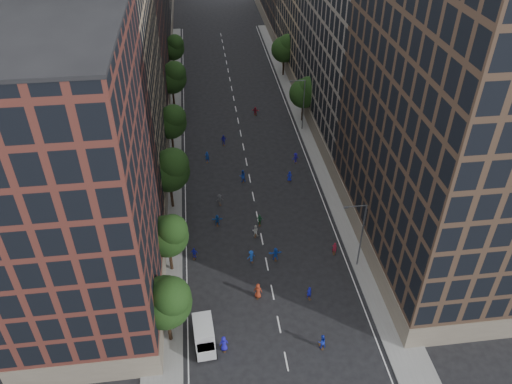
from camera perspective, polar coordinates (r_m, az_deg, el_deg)
ground at (r=80.88m, az=-1.41°, el=4.99°), size 240.00×240.00×0.00m
sidewalk_left at (r=87.23m, az=-9.86°, el=7.01°), size 4.00×105.00×0.15m
sidewalk_right at (r=89.01m, az=5.86°, el=8.01°), size 4.00×105.00×0.15m
bldg_left_a at (r=49.70m, az=-20.32°, el=0.71°), size 14.00×22.00×30.00m
bldg_left_b at (r=69.61m, az=-17.39°, el=13.60°), size 14.00×26.00×34.00m
bldg_left_c at (r=92.01m, az=-15.23°, el=17.40°), size 14.00×20.00×28.00m
bldg_right_a at (r=56.10m, az=21.08°, el=8.38°), size 14.00×30.00×36.00m
bldg_right_b at (r=81.23m, az=12.18°, el=17.24°), size 14.00×28.00×33.00m
tree_left_0 at (r=48.90m, az=-10.17°, el=-12.15°), size 5.20×5.20×8.83m
tree_left_1 at (r=56.33m, az=-9.94°, el=-4.80°), size 4.80×4.80×8.21m
tree_left_2 at (r=65.40m, az=-9.82°, el=2.62°), size 5.60×5.60×9.45m
tree_left_3 at (r=77.73m, az=-9.65°, el=8.00°), size 5.00×5.00×8.58m
tree_left_4 at (r=92.02m, az=-9.54°, el=12.85°), size 5.40×5.40×9.08m
tree_left_5 at (r=107.07m, az=-9.43°, el=16.04°), size 4.80×4.80×8.33m
tree_right_a at (r=86.71m, az=5.63°, el=11.33°), size 5.00×5.00×8.39m
tree_right_b at (r=104.67m, az=3.35°, el=16.13°), size 5.20×5.20×8.83m
streetlamp_near at (r=57.56m, az=11.83°, el=-4.53°), size 2.64×0.22×9.06m
streetlamp_far at (r=84.19m, az=5.32°, el=10.20°), size 2.64×0.22×9.06m
cargo_van at (r=51.86m, az=-5.95°, el=-15.99°), size 2.37×4.57×2.36m
skater_0 at (r=51.52m, az=-3.69°, el=-16.93°), size 0.95×0.67×1.81m
skater_1 at (r=56.09m, az=6.08°, el=-11.39°), size 0.65×0.49×1.60m
skater_2 at (r=52.04m, az=7.53°, el=-16.60°), size 0.95×0.81×1.71m
skater_3 at (r=59.78m, az=-0.56°, el=-7.38°), size 1.18×0.95×1.60m
skater_4 at (r=60.67m, az=-7.06°, el=-6.97°), size 0.96×0.62×1.53m
skater_5 at (r=60.02m, az=2.24°, el=-7.11°), size 1.60×0.56×1.71m
skater_6 at (r=55.75m, az=0.22°, el=-11.25°), size 1.07×0.85×1.91m
skater_7 at (r=61.55m, az=8.96°, el=-6.36°), size 0.68×0.55×1.61m
skater_8 at (r=63.13m, az=-0.09°, el=-4.48°), size 0.95×0.82×1.66m
skater_9 at (r=68.45m, az=-4.17°, el=-0.88°), size 1.10×0.73×1.59m
skater_10 at (r=64.86m, az=0.43°, el=-3.23°), size 0.98×0.57×1.57m
skater_11 at (r=65.05m, az=-4.45°, el=-3.24°), size 1.42×0.46×1.53m
skater_12 at (r=73.00m, az=3.86°, el=1.78°), size 0.84×0.63×1.54m
skater_13 at (r=77.39m, az=-5.61°, el=4.00°), size 0.73×0.56×1.78m
skater_14 at (r=72.61m, az=-1.56°, el=1.83°), size 1.02×0.84×1.91m
skater_15 at (r=77.19m, az=4.53°, el=3.90°), size 1.18×0.91×1.61m
skater_16 at (r=81.56m, az=-3.71°, el=5.92°), size 1.05×0.53×1.73m
skater_17 at (r=90.52m, az=-0.07°, el=9.21°), size 1.48×0.90×1.52m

